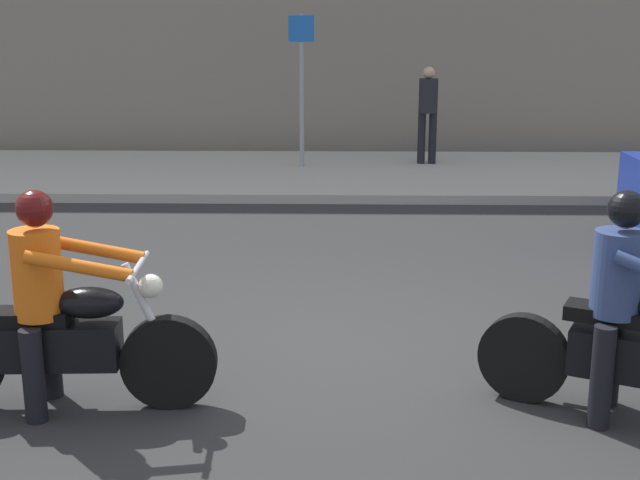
# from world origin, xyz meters

# --- Properties ---
(ground_plane) EXTENTS (80.00, 80.00, 0.00)m
(ground_plane) POSITION_xyz_m (0.00, 0.00, 0.00)
(ground_plane) COLOR #292929
(sidewalk_slab) EXTENTS (40.00, 4.40, 0.14)m
(sidewalk_slab) POSITION_xyz_m (0.00, 8.00, 0.07)
(sidewalk_slab) COLOR #A8A399
(sidewalk_slab) RESTS_ON ground_plane
(motorcycle_with_rider_denim_blue) EXTENTS (1.92, 1.05, 1.60)m
(motorcycle_with_rider_denim_blue) POSITION_xyz_m (1.95, -1.26, 0.66)
(motorcycle_with_rider_denim_blue) COLOR black
(motorcycle_with_rider_denim_blue) RESTS_ON ground_plane
(motorcycle_with_rider_orange_stripe) EXTENTS (2.18, 0.70, 1.58)m
(motorcycle_with_rider_orange_stripe) POSITION_xyz_m (-1.97, -1.18, 0.64)
(motorcycle_with_rider_orange_stripe) COLOR black
(motorcycle_with_rider_orange_stripe) RESTS_ON ground_plane
(street_sign_post) EXTENTS (0.44, 0.08, 2.64)m
(street_sign_post) POSITION_xyz_m (-0.67, 8.38, 1.74)
(street_sign_post) COLOR gray
(street_sign_post) RESTS_ON sidewalk_slab
(pedestrian_bystander) EXTENTS (0.34, 0.34, 1.73)m
(pedestrian_bystander) POSITION_xyz_m (1.58, 8.75, 1.16)
(pedestrian_bystander) COLOR black
(pedestrian_bystander) RESTS_ON sidewalk_slab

